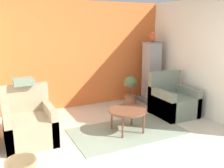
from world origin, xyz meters
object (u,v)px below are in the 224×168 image
at_px(birdcage, 151,75).
at_px(parrot, 153,37).
at_px(coffee_table, 127,112).
at_px(potted_plant, 130,89).
at_px(armchair_left, 29,125).
at_px(armchair_right, 173,102).

xyz_separation_m(birdcage, parrot, (0.00, 0.00, 0.98)).
xyz_separation_m(coffee_table, potted_plant, (0.91, 1.44, 0.01)).
bearing_deg(potted_plant, birdcage, 2.31).
relative_size(coffee_table, parrot, 2.63).
bearing_deg(potted_plant, parrot, 2.51).
height_order(birdcage, potted_plant, birdcage).
distance_m(birdcage, potted_plant, 0.71).
xyz_separation_m(armchair_left, potted_plant, (2.64, 1.04, 0.11)).
bearing_deg(coffee_table, birdcage, 43.51).
xyz_separation_m(coffee_table, armchair_right, (1.38, 0.37, -0.10)).
distance_m(armchair_left, potted_plant, 2.84).
relative_size(armchair_left, armchair_right, 1.00).
height_order(armchair_right, potted_plant, armchair_right).
bearing_deg(potted_plant, coffee_table, -122.11).
distance_m(coffee_table, potted_plant, 1.71).
distance_m(coffee_table, birdcage, 2.16).
relative_size(coffee_table, birdcage, 0.45).
relative_size(armchair_left, birdcage, 0.61).
height_order(armchair_left, birdcage, birdcage).
bearing_deg(armchair_left, birdcage, 17.95).
xyz_separation_m(coffee_table, parrot, (1.55, 1.47, 1.30)).
height_order(armchair_right, parrot, parrot).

